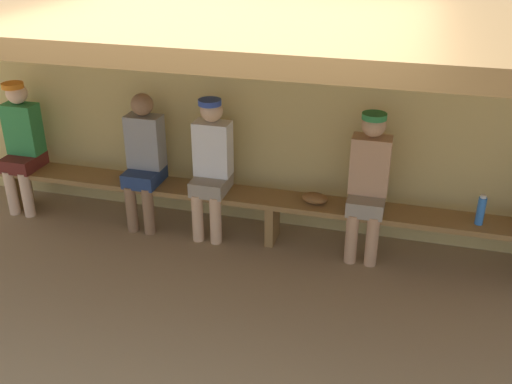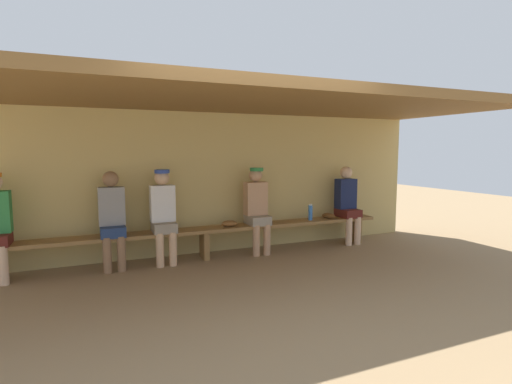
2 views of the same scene
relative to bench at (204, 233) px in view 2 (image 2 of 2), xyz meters
The scene contains 11 objects.
ground_plane 1.60m from the bench, 90.00° to the right, with size 24.00×24.00×0.00m, color #937754.
back_wall 0.84m from the bench, 90.00° to the left, with size 8.00×0.20×2.20m, color tan.
dugout_roof 2.06m from the bench, 90.00° to the right, with size 8.00×2.80×0.12m, color brown.
bench is the anchor object (origin of this frame).
player_in_red 0.93m from the bench, ahead, with size 0.34×0.42×1.34m.
player_leftmost 2.60m from the bench, ahead, with size 0.34×0.42×1.34m.
player_middle 1.32m from the bench, behind, with size 0.34×0.42×1.34m.
player_in_blue 0.69m from the bench, behind, with size 0.34×0.42×1.34m.
water_bottle_orange 1.82m from the bench, ahead, with size 0.07×0.07×0.27m.
baseball_glove_dark_brown 0.41m from the bench, ahead, with size 0.24×0.17×0.09m, color brown.
baseball_glove_tan 2.19m from the bench, ahead, with size 0.24×0.17×0.09m, color brown.
Camera 2 is at (-1.54, -4.03, 1.62)m, focal length 27.47 mm.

